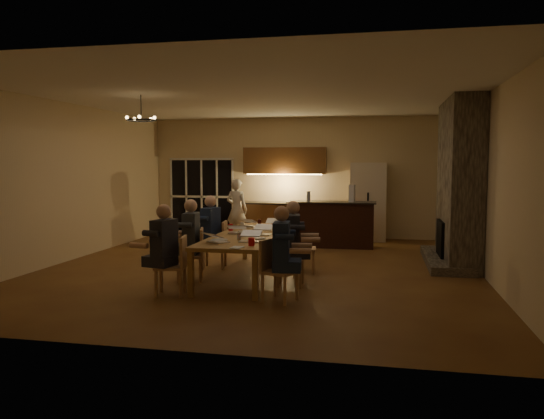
{
  "coord_description": "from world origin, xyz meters",
  "views": [
    {
      "loc": [
        2.21,
        -9.64,
        1.98
      ],
      "look_at": [
        0.17,
        0.3,
        1.09
      ],
      "focal_mm": 35.0,
      "sensor_mm": 36.0,
      "label": 1
    }
  ],
  "objects_px": {
    "person_left_far": "(211,232)",
    "laptop_b": "(250,235)",
    "laptop_c": "(238,227)",
    "laptop_f": "(274,222)",
    "standing_person": "(237,209)",
    "mug_mid": "(261,227)",
    "refrigerator": "(368,202)",
    "mug_front": "(240,234)",
    "chair_left_mid": "(190,255)",
    "bar_bottle": "(309,196)",
    "bar_blender": "(352,193)",
    "laptop_d": "(262,228)",
    "bar_island": "(331,224)",
    "redcup_near": "(251,242)",
    "person_left_near": "(164,250)",
    "dining_table": "(249,255)",
    "can_cola": "(260,222)",
    "person_right_near": "(282,254)",
    "chair_left_far": "(214,245)",
    "person_right_mid": "(293,243)",
    "chair_right_far": "(304,248)",
    "redcup_mid": "(231,227)",
    "chandelier": "(141,120)",
    "plate_left": "(219,240)",
    "chair_right_mid": "(290,259)",
    "laptop_e": "(251,221)",
    "chair_left_near": "(170,266)",
    "laptop_a": "(218,235)",
    "chair_right_near": "(280,271)",
    "person_left_mid": "(191,240)",
    "mug_back": "(242,225)",
    "plate_far": "(283,229)"
  },
  "relations": [
    {
      "from": "standing_person",
      "to": "redcup_mid",
      "type": "relative_size",
      "value": 13.22
    },
    {
      "from": "laptop_c",
      "to": "mug_front",
      "type": "relative_size",
      "value": 3.2
    },
    {
      "from": "bar_island",
      "to": "redcup_near",
      "type": "height_order",
      "value": "bar_island"
    },
    {
      "from": "chandelier",
      "to": "redcup_mid",
      "type": "height_order",
      "value": "chandelier"
    },
    {
      "from": "dining_table",
      "to": "chair_right_near",
      "type": "xyz_separation_m",
      "value": [
        0.84,
        -1.55,
        0.07
      ]
    },
    {
      "from": "can_cola",
      "to": "person_right_near",
      "type": "bearing_deg",
      "value": -71.12
    },
    {
      "from": "redcup_near",
      "to": "dining_table",
      "type": "bearing_deg",
      "value": 105.66
    },
    {
      "from": "refrigerator",
      "to": "mug_front",
      "type": "relative_size",
      "value": 20.0
    },
    {
      "from": "chandelier",
      "to": "plate_left",
      "type": "distance_m",
      "value": 2.76
    },
    {
      "from": "chair_left_far",
      "to": "chandelier",
      "type": "xyz_separation_m",
      "value": [
        -1.15,
        -0.61,
        2.31
      ]
    },
    {
      "from": "mug_front",
      "to": "chair_left_mid",
      "type": "bearing_deg",
      "value": -167.09
    },
    {
      "from": "chair_left_near",
      "to": "person_left_near",
      "type": "xyz_separation_m",
      "value": [
        -0.06,
        -0.07,
        0.24
      ]
    },
    {
      "from": "chair_left_mid",
      "to": "laptop_d",
      "type": "xyz_separation_m",
      "value": [
        1.13,
        0.51,
        0.42
      ]
    },
    {
      "from": "chair_right_far",
      "to": "laptop_a",
      "type": "xyz_separation_m",
      "value": [
        -1.12,
        -1.58,
        0.42
      ]
    },
    {
      "from": "person_left_near",
      "to": "chair_right_near",
      "type": "bearing_deg",
      "value": 102.98
    },
    {
      "from": "chandelier",
      "to": "laptop_e",
      "type": "height_order",
      "value": "chandelier"
    },
    {
      "from": "person_right_near",
      "to": "redcup_mid",
      "type": "bearing_deg",
      "value": 27.72
    },
    {
      "from": "chair_left_near",
      "to": "person_left_near",
      "type": "height_order",
      "value": "person_left_near"
    },
    {
      "from": "refrigerator",
      "to": "chair_left_far",
      "type": "bearing_deg",
      "value": -122.84
    },
    {
      "from": "laptop_c",
      "to": "laptop_f",
      "type": "bearing_deg",
      "value": -123.71
    },
    {
      "from": "dining_table",
      "to": "mug_front",
      "type": "bearing_deg",
      "value": -98.63
    },
    {
      "from": "person_left_far",
      "to": "laptop_b",
      "type": "relative_size",
      "value": 4.31
    },
    {
      "from": "laptop_b",
      "to": "laptop_f",
      "type": "height_order",
      "value": "same"
    },
    {
      "from": "bar_island",
      "to": "mug_mid",
      "type": "distance_m",
      "value": 3.2
    },
    {
      "from": "chair_right_far",
      "to": "laptop_b",
      "type": "relative_size",
      "value": 2.78
    },
    {
      "from": "chair_left_mid",
      "to": "bar_blender",
      "type": "height_order",
      "value": "bar_blender"
    },
    {
      "from": "person_left_far",
      "to": "laptop_b",
      "type": "height_order",
      "value": "person_left_far"
    },
    {
      "from": "laptop_f",
      "to": "bar_blender",
      "type": "height_order",
      "value": "bar_blender"
    },
    {
      "from": "refrigerator",
      "to": "can_cola",
      "type": "distance_m",
      "value": 4.11
    },
    {
      "from": "chair_right_far",
      "to": "laptop_d",
      "type": "height_order",
      "value": "laptop_d"
    },
    {
      "from": "chair_left_far",
      "to": "mug_mid",
      "type": "xyz_separation_m",
      "value": [
        0.92,
        -0.04,
        0.36
      ]
    },
    {
      "from": "refrigerator",
      "to": "chair_left_far",
      "type": "relative_size",
      "value": 2.25
    },
    {
      "from": "laptop_b",
      "to": "plate_far",
      "type": "distance_m",
      "value": 1.59
    },
    {
      "from": "standing_person",
      "to": "mug_mid",
      "type": "height_order",
      "value": "standing_person"
    },
    {
      "from": "laptop_e",
      "to": "chair_left_mid",
      "type": "bearing_deg",
      "value": 86.69
    },
    {
      "from": "person_left_near",
      "to": "bar_blender",
      "type": "height_order",
      "value": "bar_blender"
    },
    {
      "from": "chair_left_mid",
      "to": "person_right_mid",
      "type": "relative_size",
      "value": 0.64
    },
    {
      "from": "refrigerator",
      "to": "chair_right_mid",
      "type": "bearing_deg",
      "value": -101.39
    },
    {
      "from": "laptop_a",
      "to": "redcup_near",
      "type": "distance_m",
      "value": 0.64
    },
    {
      "from": "chair_right_mid",
      "to": "laptop_e",
      "type": "relative_size",
      "value": 2.78
    },
    {
      "from": "chair_left_far",
      "to": "bar_bottle",
      "type": "relative_size",
      "value": 3.71
    },
    {
      "from": "person_left_mid",
      "to": "bar_island",
      "type": "bearing_deg",
      "value": 146.61
    },
    {
      "from": "mug_front",
      "to": "laptop_e",
      "type": "bearing_deg",
      "value": 97.17
    },
    {
      "from": "mug_back",
      "to": "plate_left",
      "type": "bearing_deg",
      "value": -87.56
    },
    {
      "from": "chair_left_far",
      "to": "person_right_mid",
      "type": "height_order",
      "value": "person_right_mid"
    },
    {
      "from": "chair_left_mid",
      "to": "bar_bottle",
      "type": "bearing_deg",
      "value": 143.78
    },
    {
      "from": "redcup_mid",
      "to": "bar_blender",
      "type": "relative_size",
      "value": 0.3
    },
    {
      "from": "dining_table",
      "to": "chair_right_near",
      "type": "relative_size",
      "value": 3.71
    },
    {
      "from": "mug_back",
      "to": "chair_left_near",
      "type": "bearing_deg",
      "value": -101.61
    },
    {
      "from": "laptop_a",
      "to": "laptop_f",
      "type": "relative_size",
      "value": 1.0
    }
  ]
}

